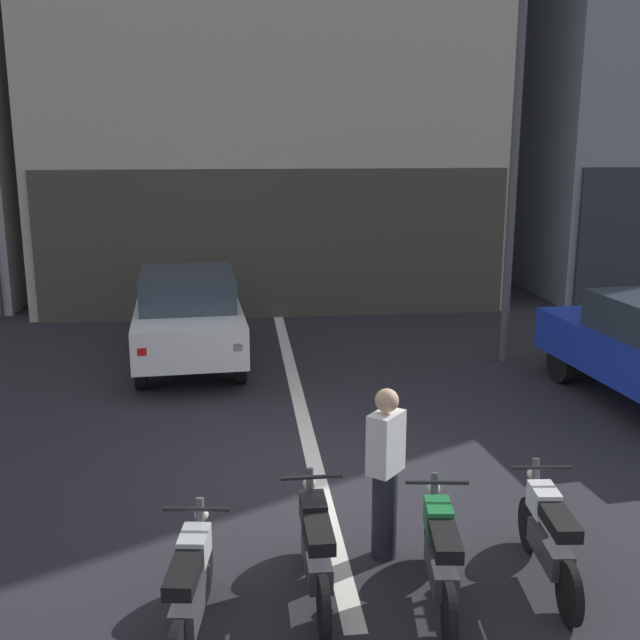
{
  "coord_description": "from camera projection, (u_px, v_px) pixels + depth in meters",
  "views": [
    {
      "loc": [
        -0.88,
        -8.39,
        3.91
      ],
      "look_at": [
        0.25,
        2.0,
        1.4
      ],
      "focal_mm": 43.48,
      "sensor_mm": 36.0,
      "label": 1
    }
  ],
  "objects": [
    {
      "name": "motorcycle_black_row_left_mid",
      "position": [
        316.0,
        547.0,
        6.65
      ],
      "size": [
        0.55,
        1.67,
        0.98
      ],
      "color": "black",
      "rests_on": "ground"
    },
    {
      "name": "lane_centre_line",
      "position": [
        285.0,
        342.0,
        14.91
      ],
      "size": [
        0.2,
        18.0,
        0.01
      ],
      "primitive_type": "cube",
      "color": "silver",
      "rests_on": "ground"
    },
    {
      "name": "motorcycle_green_row_centre",
      "position": [
        440.0,
        554.0,
        6.55
      ],
      "size": [
        0.55,
        1.67,
        0.98
      ],
      "color": "black",
      "rests_on": "ground"
    },
    {
      "name": "street_lamp",
      "position": [
        517.0,
        109.0,
        12.73
      ],
      "size": [
        0.36,
        0.36,
        7.14
      ],
      "color": "#47474C",
      "rests_on": "ground"
    },
    {
      "name": "ground_plane",
      "position": [
        317.0,
        475.0,
        9.11
      ],
      "size": [
        120.0,
        120.0,
        0.0
      ],
      "primitive_type": "plane",
      "color": "#232328"
    },
    {
      "name": "motorcycle_white_row_right_mid",
      "position": [
        549.0,
        535.0,
        6.85
      ],
      "size": [
        0.55,
        1.67,
        0.98
      ],
      "color": "black",
      "rests_on": "ground"
    },
    {
      "name": "car_white_crossing_near",
      "position": [
        188.0,
        314.0,
        13.38
      ],
      "size": [
        2.04,
        4.21,
        1.64
      ],
      "color": "black",
      "rests_on": "ground"
    },
    {
      "name": "person_by_motorcycles",
      "position": [
        385.0,
        472.0,
        7.19
      ],
      "size": [
        0.4,
        0.42,
        1.67
      ],
      "color": "#23232D",
      "rests_on": "ground"
    },
    {
      "name": "motorcycle_silver_row_leftmost",
      "position": [
        191.0,
        587.0,
        6.07
      ],
      "size": [
        0.55,
        1.66,
        0.98
      ],
      "color": "black",
      "rests_on": "ground"
    }
  ]
}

